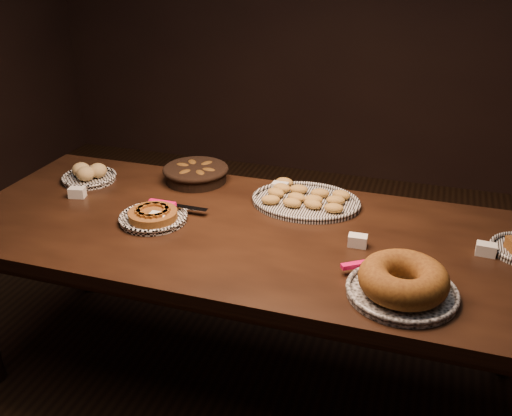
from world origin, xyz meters
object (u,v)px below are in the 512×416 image
(madeleine_platter, at_px, (305,200))
(bundt_cake_plate, at_px, (403,283))
(apple_tart_plate, at_px, (154,216))
(buffet_table, at_px, (250,245))

(madeleine_platter, bearing_deg, bundt_cake_plate, -40.83)
(apple_tart_plate, relative_size, bundt_cake_plate, 0.82)
(bundt_cake_plate, bearing_deg, apple_tart_plate, 151.61)
(madeleine_platter, bearing_deg, apple_tart_plate, -136.92)
(apple_tart_plate, bearing_deg, buffet_table, -6.21)
(buffet_table, relative_size, madeleine_platter, 5.11)
(buffet_table, bearing_deg, bundt_cake_plate, -24.73)
(apple_tart_plate, distance_m, madeleine_platter, 0.65)
(buffet_table, distance_m, madeleine_platter, 0.35)
(apple_tart_plate, bearing_deg, madeleine_platter, 18.36)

